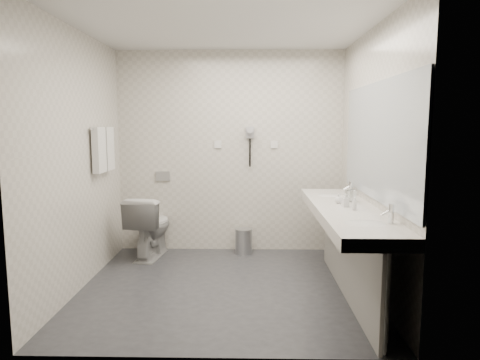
{
  "coord_description": "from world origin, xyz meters",
  "views": [
    {
      "loc": [
        0.24,
        -4.06,
        1.6
      ],
      "look_at": [
        0.15,
        0.15,
        1.05
      ],
      "focal_mm": 32.04,
      "sensor_mm": 36.0,
      "label": 1
    }
  ],
  "objects": [
    {
      "name": "wall_front",
      "position": [
        0.0,
        -1.3,
        1.25
      ],
      "size": [
        2.8,
        0.0,
        2.8
      ],
      "primitive_type": "plane",
      "rotation": [
        -1.57,
        0.0,
        0.0
      ],
      "color": "beige",
      "rests_on": "floor"
    },
    {
      "name": "faucet_near",
      "position": [
        1.32,
        -0.85,
        0.92
      ],
      "size": [
        0.04,
        0.04,
        0.15
      ],
      "primitive_type": "cylinder",
      "color": "silver",
      "rests_on": "vanity_counter"
    },
    {
      "name": "soap_bottle_c",
      "position": [
        1.17,
        -0.34,
        0.91
      ],
      "size": [
        0.06,
        0.06,
        0.11
      ],
      "primitive_type": "imported",
      "rotation": [
        0.0,
        0.0,
        0.36
      ],
      "color": "silver",
      "rests_on": "vanity_counter"
    },
    {
      "name": "faucet_far",
      "position": [
        1.32,
        0.45,
        0.92
      ],
      "size": [
        0.04,
        0.04,
        0.15
      ],
      "primitive_type": "cylinder",
      "color": "silver",
      "rests_on": "vanity_counter"
    },
    {
      "name": "towel_rail",
      "position": [
        -1.35,
        0.55,
        1.55
      ],
      "size": [
        0.02,
        0.62,
        0.02
      ],
      "primitive_type": "cylinder",
      "rotation": [
        1.57,
        0.0,
        0.0
      ],
      "color": "silver",
      "rests_on": "wall_left"
    },
    {
      "name": "ceiling",
      "position": [
        0.0,
        0.0,
        2.5
      ],
      "size": [
        2.8,
        2.8,
        0.0
      ],
      "primitive_type": "plane",
      "rotation": [
        3.14,
        0.0,
        0.0
      ],
      "color": "silver",
      "rests_on": "wall_back"
    },
    {
      "name": "switch_plate_a",
      "position": [
        -0.15,
        1.29,
        1.35
      ],
      "size": [
        0.09,
        0.02,
        0.09
      ],
      "primitive_type": "cube",
      "color": "silver",
      "rests_on": "wall_back"
    },
    {
      "name": "wall_left",
      "position": [
        -1.4,
        0.0,
        1.25
      ],
      "size": [
        0.0,
        2.6,
        2.6
      ],
      "primitive_type": "plane",
      "rotation": [
        1.57,
        0.0,
        1.57
      ],
      "color": "beige",
      "rests_on": "floor"
    },
    {
      "name": "pedal_bin",
      "position": [
        0.18,
        1.12,
        0.15
      ],
      "size": [
        0.25,
        0.25,
        0.3
      ],
      "primitive_type": "cylinder",
      "rotation": [
        0.0,
        0.0,
        -0.19
      ],
      "color": "#B2B5BA",
      "rests_on": "floor"
    },
    {
      "name": "wall_back",
      "position": [
        0.0,
        1.3,
        1.25
      ],
      "size": [
        2.8,
        0.0,
        2.8
      ],
      "primitive_type": "plane",
      "rotation": [
        1.57,
        0.0,
        0.0
      ],
      "color": "beige",
      "rests_on": "floor"
    },
    {
      "name": "vanity_counter",
      "position": [
        1.12,
        -0.2,
        0.8
      ],
      "size": [
        0.55,
        2.2,
        0.1
      ],
      "primitive_type": "cube",
      "color": "silver",
      "rests_on": "floor"
    },
    {
      "name": "switch_plate_b",
      "position": [
        0.55,
        1.29,
        1.35
      ],
      "size": [
        0.09,
        0.02,
        0.09
      ],
      "primitive_type": "cube",
      "color": "silver",
      "rests_on": "wall_back"
    },
    {
      "name": "bin_lid",
      "position": [
        0.18,
        1.12,
        0.31
      ],
      "size": [
        0.21,
        0.21,
        0.02
      ],
      "primitive_type": "cylinder",
      "color": "#B2B5BA",
      "rests_on": "pedal_bin"
    },
    {
      "name": "basin_far",
      "position": [
        1.12,
        0.45,
        0.83
      ],
      "size": [
        0.4,
        0.31,
        0.05
      ],
      "primitive_type": "ellipsoid",
      "color": "silver",
      "rests_on": "vanity_counter"
    },
    {
      "name": "flush_plate",
      "position": [
        -0.85,
        1.29,
        0.95
      ],
      "size": [
        0.18,
        0.02,
        0.12
      ],
      "primitive_type": "cube",
      "color": "#B2B5BA",
      "rests_on": "wall_back"
    },
    {
      "name": "dryer_barrel",
      "position": [
        0.25,
        1.2,
        1.53
      ],
      "size": [
        0.08,
        0.14,
        0.08
      ],
      "primitive_type": "cylinder",
      "rotation": [
        1.57,
        0.0,
        0.0
      ],
      "color": "#96959B",
      "rests_on": "dryer_cradle"
    },
    {
      "name": "glass_left",
      "position": [
        1.21,
        0.09,
        0.91
      ],
      "size": [
        0.07,
        0.07,
        0.11
      ],
      "primitive_type": "cylinder",
      "rotation": [
        0.0,
        0.0,
        -0.17
      ],
      "color": "silver",
      "rests_on": "vanity_counter"
    },
    {
      "name": "towel_far",
      "position": [
        -1.34,
        0.69,
        1.33
      ],
      "size": [
        0.07,
        0.24,
        0.48
      ],
      "primitive_type": "cube",
      "color": "silver",
      "rests_on": "towel_rail"
    },
    {
      "name": "glass_right",
      "position": [
        1.25,
        0.07,
        0.91
      ],
      "size": [
        0.08,
        0.08,
        0.12
      ],
      "primitive_type": "cylinder",
      "rotation": [
        0.0,
        0.0,
        0.3
      ],
      "color": "silver",
      "rests_on": "vanity_counter"
    },
    {
      "name": "dryer_cradle",
      "position": [
        0.25,
        1.27,
        1.5
      ],
      "size": [
        0.1,
        0.04,
        0.14
      ],
      "primitive_type": "cube",
      "color": "#96959B",
      "rests_on": "wall_back"
    },
    {
      "name": "dryer_cord",
      "position": [
        0.25,
        1.26,
        1.25
      ],
      "size": [
        0.02,
        0.02,
        0.35
      ],
      "primitive_type": "cylinder",
      "color": "black",
      "rests_on": "dryer_cradle"
    },
    {
      "name": "towel_near",
      "position": [
        -1.34,
        0.41,
        1.33
      ],
      "size": [
        0.07,
        0.24,
        0.48
      ],
      "primitive_type": "cube",
      "color": "silver",
      "rests_on": "towel_rail"
    },
    {
      "name": "vanity_post_far",
      "position": [
        1.18,
        0.84,
        0.38
      ],
      "size": [
        0.06,
        0.06,
        0.75
      ],
      "primitive_type": "cylinder",
      "color": "silver",
      "rests_on": "floor"
    },
    {
      "name": "wall_right",
      "position": [
        1.4,
        0.0,
        1.25
      ],
      "size": [
        0.0,
        2.6,
        2.6
      ],
      "primitive_type": "plane",
      "rotation": [
        1.57,
        0.0,
        -1.57
      ],
      "color": "beige",
      "rests_on": "floor"
    },
    {
      "name": "toilet",
      "position": [
        -0.96,
        0.97,
        0.38
      ],
      "size": [
        0.51,
        0.79,
        0.75
      ],
      "primitive_type": "imported",
      "rotation": [
        0.0,
        0.0,
        3.01
      ],
      "color": "silver",
      "rests_on": "floor"
    },
    {
      "name": "floor",
      "position": [
        0.0,
        0.0,
        0.0
      ],
      "size": [
        2.8,
        2.8,
        0.0
      ],
      "primitive_type": "plane",
      "color": "#292A2F",
      "rests_on": "ground"
    },
    {
      "name": "vanity_panel",
      "position": [
        1.15,
        -0.2,
        0.38
      ],
      "size": [
        0.03,
        2.15,
        0.75
      ],
      "primitive_type": "cube",
      "color": "gray",
      "rests_on": "floor"
    },
    {
      "name": "soap_bottle_b",
      "position": [
        1.09,
        -0.02,
        0.89
      ],
      "size": [
        0.08,
        0.08,
        0.09
      ],
      "primitive_type": "imported",
      "rotation": [
        0.0,
        0.0,
        -0.22
      ],
      "color": "silver",
      "rests_on": "vanity_counter"
    },
    {
      "name": "soap_bottle_a",
      "position": [
        1.12,
        -0.19,
        0.91
      ],
      "size": [
        0.07,
        0.07,
        0.12
      ],
      "primitive_type": "imported",
      "rotation": [
        0.0,
        0.0,
        0.23
      ],
      "color": "silver",
      "rests_on": "vanity_counter"
    },
    {
      "name": "vanity_post_near",
      "position": [
        1.18,
        -1.24,
        0.38
      ],
      "size": [
        0.06,
        0.06,
        0.75
      ],
      "primitive_type": "cylinder",
      "color": "silver",
      "rests_on": "floor"
    },
    {
      "name": "basin_near",
      "position": [
        1.12,
        -0.85,
        0.83
      ],
      "size": [
        0.4,
        0.31,
        0.05
      ],
      "primitive_type": "ellipsoid",
      "color": "silver",
      "rests_on": "vanity_counter"
    },
    {
      "name": "mirror",
      "position": [
        1.39,
        -0.2,
        1.45
      ],
      "size": [
        0.02,
        2.2,
        1.05
      ],
      "primitive_type": "cube",
      "color": "#B2BCC6",
      "rests_on": "wall_right"
    }
  ]
}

